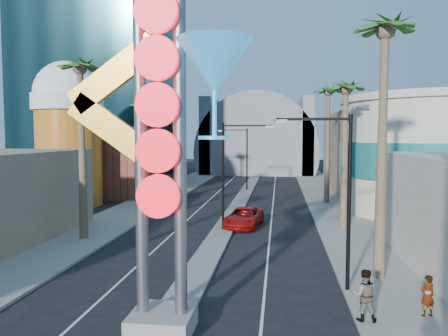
# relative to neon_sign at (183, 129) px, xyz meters

# --- Properties ---
(sidewalk_west) EXTENTS (5.00, 100.00, 0.15)m
(sidewalk_west) POSITION_rel_neon_sign_xyz_m (-10.32, 32.04, -7.23)
(sidewalk_west) COLOR gray
(sidewalk_west) RESTS_ON ground
(sidewalk_east) EXTENTS (5.00, 100.00, 0.15)m
(sidewalk_east) POSITION_rel_neon_sign_xyz_m (8.68, 32.04, -7.23)
(sidewalk_east) COLOR gray
(sidewalk_east) RESTS_ON ground
(median) EXTENTS (1.60, 84.00, 0.15)m
(median) POSITION_rel_neon_sign_xyz_m (-0.82, 35.04, -7.23)
(median) COLOR gray
(median) RESTS_ON ground
(hotel_tower) EXTENTS (20.00, 20.00, 50.00)m
(hotel_tower) POSITION_rel_neon_sign_xyz_m (-22.82, 49.04, 17.69)
(hotel_tower) COLOR black
(hotel_tower) RESTS_ON ground
(brick_filler_west) EXTENTS (10.00, 10.00, 8.00)m
(brick_filler_west) POSITION_rel_neon_sign_xyz_m (-16.82, 35.04, -3.31)
(brick_filler_west) COLOR brown
(brick_filler_west) RESTS_ON ground
(filler_east) EXTENTS (10.00, 20.00, 10.00)m
(filler_east) POSITION_rel_neon_sign_xyz_m (15.18, 45.04, -2.31)
(filler_east) COLOR #8E795B
(filler_east) RESTS_ON ground
(beer_mug) EXTENTS (7.00, 7.00, 14.50)m
(beer_mug) POSITION_rel_neon_sign_xyz_m (-17.82, 27.04, 0.54)
(beer_mug) COLOR orange
(beer_mug) RESTS_ON ground
(turquoise_building) EXTENTS (16.60, 16.60, 10.60)m
(turquoise_building) POSITION_rel_neon_sign_xyz_m (17.18, 27.04, -2.06)
(turquoise_building) COLOR #BEB3A0
(turquoise_building) RESTS_ON ground
(canopy) EXTENTS (22.00, 16.00, 22.00)m
(canopy) POSITION_rel_neon_sign_xyz_m (-0.82, 69.04, -3.00)
(canopy) COLOR slate
(canopy) RESTS_ON ground
(neon_sign) EXTENTS (6.53, 2.60, 12.55)m
(neon_sign) POSITION_rel_neon_sign_xyz_m (0.00, 0.00, 0.00)
(neon_sign) COLOR gray
(neon_sign) RESTS_ON ground
(streetlight_0) EXTENTS (3.79, 0.25, 8.00)m
(streetlight_0) POSITION_rel_neon_sign_xyz_m (-0.27, 17.04, -2.43)
(streetlight_0) COLOR black
(streetlight_0) RESTS_ON ground
(streetlight_1) EXTENTS (3.79, 0.25, 8.00)m
(streetlight_1) POSITION_rel_neon_sign_xyz_m (-1.36, 41.04, -2.43)
(streetlight_1) COLOR black
(streetlight_1) RESTS_ON ground
(streetlight_2) EXTENTS (3.45, 0.25, 8.00)m
(streetlight_2) POSITION_rel_neon_sign_xyz_m (5.91, 5.04, -2.47)
(streetlight_2) COLOR black
(streetlight_2) RESTS_ON ground
(palm_1) EXTENTS (2.40, 2.40, 12.70)m
(palm_1) POSITION_rel_neon_sign_xyz_m (-9.82, 13.04, 3.52)
(palm_1) COLOR brown
(palm_1) RESTS_ON ground
(palm_2) EXTENTS (2.40, 2.40, 11.20)m
(palm_2) POSITION_rel_neon_sign_xyz_m (-9.82, 27.04, 2.17)
(palm_2) COLOR brown
(palm_2) RESTS_ON ground
(palm_3) EXTENTS (2.40, 2.40, 11.20)m
(palm_3) POSITION_rel_neon_sign_xyz_m (-9.82, 39.04, 2.17)
(palm_3) COLOR brown
(palm_3) RESTS_ON ground
(palm_5) EXTENTS (2.40, 2.40, 13.20)m
(palm_5) POSITION_rel_neon_sign_xyz_m (8.18, 7.04, 3.96)
(palm_5) COLOR brown
(palm_5) RESTS_ON ground
(palm_6) EXTENTS (2.40, 2.40, 11.70)m
(palm_6) POSITION_rel_neon_sign_xyz_m (8.18, 19.04, 2.62)
(palm_6) COLOR brown
(palm_6) RESTS_ON ground
(palm_7) EXTENTS (2.40, 2.40, 12.70)m
(palm_7) POSITION_rel_neon_sign_xyz_m (8.18, 31.04, 3.52)
(palm_7) COLOR brown
(palm_7) RESTS_ON ground
(red_pickup) EXTENTS (3.10, 5.58, 1.48)m
(red_pickup) POSITION_rel_neon_sign_xyz_m (0.59, 18.71, -6.57)
(red_pickup) COLOR #AE100D
(red_pickup) RESTS_ON ground
(pedestrian_a) EXTENTS (0.68, 0.56, 1.61)m
(pedestrian_a) POSITION_rel_neon_sign_xyz_m (8.97, 2.41, -6.35)
(pedestrian_a) COLOR gray
(pedestrian_a) RESTS_ON sidewalk_east
(pedestrian_b) EXTENTS (0.97, 0.76, 1.96)m
(pedestrian_b) POSITION_rel_neon_sign_xyz_m (6.48, 1.72, -6.18)
(pedestrian_b) COLOR gray
(pedestrian_b) RESTS_ON sidewalk_east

